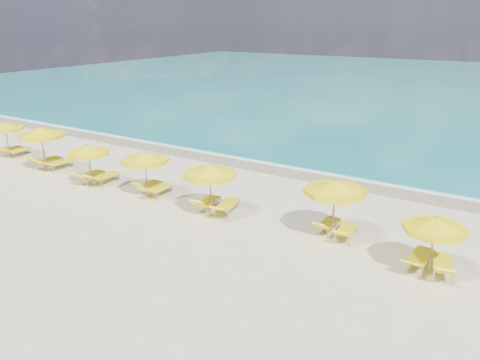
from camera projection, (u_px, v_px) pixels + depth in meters
The scene contains 26 objects.
ground_plane at pixel (222, 215), 20.43m from camera, with size 120.00×120.00×0.00m, color beige.
ocean at pixel (436, 87), 58.87m from camera, with size 120.00×80.00×0.30m, color #147474.
wet_sand_band at pixel (295, 171), 26.35m from camera, with size 120.00×2.60×0.01m, color tan.
foam_line at pixel (301, 167), 26.99m from camera, with size 120.00×1.20×0.03m, color white.
whitecap_near at pixel (280, 127), 37.05m from camera, with size 14.00×0.36×0.05m, color white.
umbrella_0 at pixel (5, 126), 28.47m from camera, with size 2.82×2.82×2.26m.
umbrella_1 at pixel (41, 133), 25.76m from camera, with size 2.58×2.58×2.56m.
umbrella_2 at pixel (88, 150), 23.57m from camera, with size 2.79×2.79×2.18m.
umbrella_3 at pixel (145, 158), 22.01m from camera, with size 2.27×2.27×2.27m.
umbrella_4 at pixel (210, 171), 19.82m from camera, with size 2.35×2.35×2.36m.
umbrella_5 at pixel (335, 188), 17.67m from camera, with size 2.96×2.96×2.46m.
umbrella_6 at pixel (435, 225), 15.13m from camera, with size 2.41×2.41×2.13m.
lounger_0_left at pixel (10, 151), 29.52m from camera, with size 0.61×1.81×0.69m.
lounger_0_right at pixel (19, 153), 29.20m from camera, with size 0.66×1.82×0.75m.
lounger_1_left at pixel (48, 163), 27.02m from camera, with size 0.74×2.00×0.89m.
lounger_1_right at pixel (59, 165), 26.66m from camera, with size 0.83×1.99×0.74m.
lounger_2_left at pixel (91, 178), 24.51m from camera, with size 0.86×2.02×0.85m.
lounger_2_right at pixel (106, 179), 24.32m from camera, with size 0.69×1.99×0.79m.
lounger_3_left at pixel (149, 188), 23.16m from camera, with size 0.68×1.75×0.80m.
lounger_3_right at pixel (159, 191), 22.67m from camera, with size 0.66×1.92×0.73m.
lounger_4_left at pixel (207, 205), 20.94m from camera, with size 0.88×1.94×0.87m.
lounger_4_right at pixel (227, 208), 20.55m from camera, with size 1.06×2.12×0.79m.
lounger_5_left at pixel (328, 227), 18.84m from camera, with size 0.64×1.72×0.75m.
lounger_5_right at pixel (346, 233), 18.24m from camera, with size 0.79×1.86×0.76m.
lounger_6_left at pixel (419, 261), 16.12m from camera, with size 0.79×2.01×0.74m.
lounger_6_right at pixel (442, 268), 15.64m from camera, with size 1.00×2.00×0.83m.
Camera 1 is at (10.65, -15.51, 8.15)m, focal length 35.00 mm.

